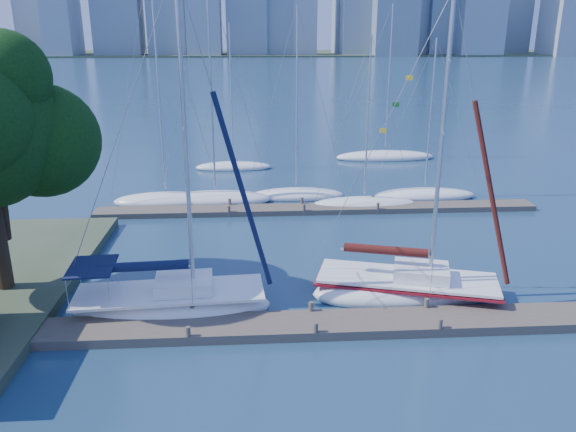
{
  "coord_description": "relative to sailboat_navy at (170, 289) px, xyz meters",
  "views": [
    {
      "loc": [
        -2.34,
        -20.44,
        11.66
      ],
      "look_at": [
        -0.78,
        4.0,
        3.65
      ],
      "focal_mm": 35.0,
      "sensor_mm": 36.0,
      "label": 1
    }
  ],
  "objects": [
    {
      "name": "ground",
      "position": [
        6.04,
        -1.9,
        -1.14
      ],
      "size": [
        700.0,
        700.0,
        0.0
      ],
      "primitive_type": "plane",
      "color": "#18364D",
      "rests_on": "ground"
    },
    {
      "name": "bg_boat_4",
      "position": [
        16.32,
        16.83,
        -0.89
      ],
      "size": [
        7.88,
        4.55,
        11.7
      ],
      "rotation": [
        0.0,
        0.0,
        -0.33
      ],
      "color": "white",
      "rests_on": "ground"
    },
    {
      "name": "far_shore",
      "position": [
        6.04,
        318.1,
        -1.14
      ],
      "size": [
        800.0,
        100.0,
        1.5
      ],
      "primitive_type": "cube",
      "color": "#38472D",
      "rests_on": "ground"
    },
    {
      "name": "far_dock",
      "position": [
        8.04,
        14.1,
        -0.96
      ],
      "size": [
        30.0,
        1.8,
        0.36
      ],
      "primitive_type": "cube",
      "color": "brown",
      "rests_on": "ground"
    },
    {
      "name": "bg_boat_2",
      "position": [
        6.86,
        17.48,
        -0.86
      ],
      "size": [
        7.18,
        2.8,
        13.8
      ],
      "rotation": [
        0.0,
        0.0,
        -0.09
      ],
      "color": "white",
      "rests_on": "ground"
    },
    {
      "name": "sailboat_navy",
      "position": [
        0.0,
        0.0,
        0.0
      ],
      "size": [
        8.88,
        3.43,
        14.63
      ],
      "rotation": [
        0.0,
        0.0,
        0.07
      ],
      "color": "white",
      "rests_on": "ground"
    },
    {
      "name": "sailboat_maroon",
      "position": [
        10.67,
        0.83,
        -0.07
      ],
      "size": [
        9.13,
        5.12,
        13.96
      ],
      "rotation": [
        0.0,
        0.0,
        -0.28
      ],
      "color": "white",
      "rests_on": "ground"
    },
    {
      "name": "bg_boat_1",
      "position": [
        0.97,
        16.63,
        -0.82
      ],
      "size": [
        8.31,
        4.53,
        16.03
      ],
      "rotation": [
        0.0,
        0.0,
        -0.27
      ],
      "color": "white",
      "rests_on": "ground"
    },
    {
      "name": "bg_boat_0",
      "position": [
        -2.53,
        16.52,
        -0.81
      ],
      "size": [
        7.84,
        4.53,
        16.69
      ],
      "rotation": [
        0.0,
        0.0,
        0.29
      ],
      "color": "white",
      "rests_on": "ground"
    },
    {
      "name": "near_dock",
      "position": [
        6.04,
        -1.9,
        -0.94
      ],
      "size": [
        26.0,
        2.0,
        0.4
      ],
      "primitive_type": "cube",
      "color": "brown",
      "rests_on": "ground"
    },
    {
      "name": "bg_boat_6",
      "position": [
        1.93,
        27.1,
        -0.89
      ],
      "size": [
        7.03,
        3.51,
        12.8
      ],
      "rotation": [
        0.0,
        0.0,
        -0.23
      ],
      "color": "white",
      "rests_on": "ground"
    },
    {
      "name": "bg_boat_7",
      "position": [
        16.46,
        30.32,
        -0.85
      ],
      "size": [
        9.77,
        3.88,
        14.54
      ],
      "rotation": [
        0.0,
        0.0,
        -0.15
      ],
      "color": "white",
      "rests_on": "ground"
    },
    {
      "name": "bg_boat_3",
      "position": [
        11.42,
        14.87,
        -0.89
      ],
      "size": [
        7.72,
        4.23,
        11.9
      ],
      "rotation": [
        0.0,
        0.0,
        0.29
      ],
      "color": "white",
      "rests_on": "ground"
    }
  ]
}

